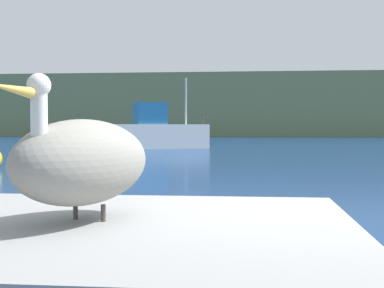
% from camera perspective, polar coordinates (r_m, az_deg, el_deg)
% --- Properties ---
extents(hillside_backdrop, '(140.00, 12.33, 8.42)m').
position_cam_1_polar(hillside_backdrop, '(77.65, 6.34, 3.90)').
color(hillside_backdrop, '#6B7A51').
rests_on(hillside_backdrop, ground).
extents(pier_dock, '(3.30, 2.66, 0.72)m').
position_cam_1_polar(pier_dock, '(3.55, -11.02, -13.60)').
color(pier_dock, gray).
rests_on(pier_dock, ground).
extents(pelican, '(0.90, 1.44, 0.87)m').
position_cam_1_polar(pelican, '(3.42, -11.16, -1.75)').
color(pelican, gray).
rests_on(pelican, pier_dock).
extents(fishing_boat_white, '(6.21, 4.22, 4.29)m').
position_cam_1_polar(fishing_boat_white, '(33.22, -3.73, 1.19)').
color(fishing_boat_white, white).
rests_on(fishing_boat_white, ground).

